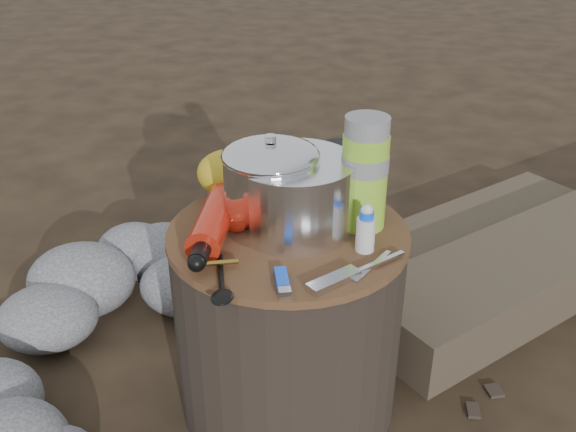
% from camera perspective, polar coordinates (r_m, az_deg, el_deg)
% --- Properties ---
extents(ground, '(60.00, 60.00, 0.00)m').
position_cam_1_polar(ground, '(1.56, 0.00, -15.73)').
color(ground, black).
rests_on(ground, ground).
extents(stump, '(0.48, 0.48, 0.45)m').
position_cam_1_polar(stump, '(1.42, 0.00, -9.21)').
color(stump, black).
rests_on(stump, ground).
extents(rock_ring, '(0.42, 0.91, 0.18)m').
position_cam_1_polar(rock_ring, '(1.67, -16.45, -9.73)').
color(rock_ring, slate).
rests_on(rock_ring, ground).
extents(log_small, '(0.93, 0.92, 0.09)m').
position_cam_1_polar(log_small, '(2.14, 13.74, -1.68)').
color(log_small, '#42372A').
rests_on(log_small, ground).
extents(foil_windscreen, '(0.24, 0.24, 0.15)m').
position_cam_1_polar(foil_windscreen, '(1.27, 0.59, 1.93)').
color(foil_windscreen, silver).
rests_on(foil_windscreen, stump).
extents(camping_pot, '(0.19, 0.19, 0.19)m').
position_cam_1_polar(camping_pot, '(1.27, -1.51, 2.74)').
color(camping_pot, silver).
rests_on(camping_pot, stump).
extents(fuel_bottle, '(0.08, 0.28, 0.07)m').
position_cam_1_polar(fuel_bottle, '(1.27, -6.60, -0.51)').
color(fuel_bottle, red).
rests_on(fuel_bottle, stump).
extents(thermos, '(0.09, 0.09, 0.23)m').
position_cam_1_polar(thermos, '(1.27, 6.78, 3.74)').
color(thermos, '#82BC2B').
rests_on(thermos, stump).
extents(travel_mug, '(0.08, 0.08, 0.13)m').
position_cam_1_polar(travel_mug, '(1.39, 4.52, 3.76)').
color(travel_mug, black).
rests_on(travel_mug, stump).
extents(stuff_sack, '(0.15, 0.13, 0.10)m').
position_cam_1_polar(stuff_sack, '(1.42, -5.02, 3.77)').
color(stuff_sack, gold).
rests_on(stuff_sack, stump).
extents(food_pouch, '(0.10, 0.03, 0.12)m').
position_cam_1_polar(food_pouch, '(1.41, 2.24, 4.11)').
color(food_pouch, '#0E134E').
rests_on(food_pouch, stump).
extents(lighter, '(0.04, 0.09, 0.02)m').
position_cam_1_polar(lighter, '(1.13, -0.54, -5.61)').
color(lighter, blue).
rests_on(lighter, stump).
extents(multitool, '(0.09, 0.10, 0.01)m').
position_cam_1_polar(multitool, '(1.13, 4.08, -5.73)').
color(multitool, silver).
rests_on(multitool, stump).
extents(pot_grabber, '(0.10, 0.12, 0.01)m').
position_cam_1_polar(pot_grabber, '(1.18, 7.49, -4.33)').
color(pot_grabber, silver).
rests_on(pot_grabber, stump).
extents(spork, '(0.07, 0.15, 0.01)m').
position_cam_1_polar(spork, '(1.15, -5.95, -5.17)').
color(spork, black).
rests_on(spork, stump).
extents(squeeze_bottle, '(0.04, 0.04, 0.09)m').
position_cam_1_polar(squeeze_bottle, '(1.22, 6.89, -1.27)').
color(squeeze_bottle, silver).
rests_on(squeeze_bottle, stump).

